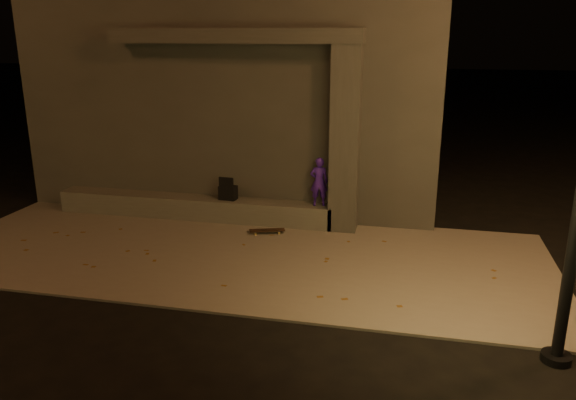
% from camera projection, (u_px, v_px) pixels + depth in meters
% --- Properties ---
extents(ground, '(120.00, 120.00, 0.00)m').
position_uv_depth(ground, '(194.00, 305.00, 8.22)').
color(ground, black).
rests_on(ground, ground).
extents(sidewalk, '(11.00, 4.40, 0.04)m').
position_uv_depth(sidewalk, '(236.00, 254.00, 10.08)').
color(sidewalk, slate).
rests_on(sidewalk, ground).
extents(building, '(9.00, 5.10, 5.22)m').
position_uv_depth(building, '(251.00, 85.00, 13.76)').
color(building, '#3B3835').
rests_on(building, ground).
extents(ledge, '(6.00, 0.55, 0.45)m').
position_uv_depth(ledge, '(194.00, 207.00, 11.97)').
color(ledge, '#55534D').
rests_on(ledge, sidewalk).
extents(column, '(0.55, 0.55, 3.60)m').
position_uv_depth(column, '(345.00, 140.00, 10.84)').
color(column, '#3B3835').
rests_on(column, sidewalk).
extents(canopy, '(5.00, 0.70, 0.28)m').
position_uv_depth(canopy, '(235.00, 36.00, 10.80)').
color(canopy, '#3B3835').
rests_on(canopy, column).
extents(skateboarder, '(0.39, 0.29, 0.99)m').
position_uv_depth(skateboarder, '(319.00, 182.00, 11.19)').
color(skateboarder, '#431BB0').
rests_on(skateboarder, ledge).
extents(backpack, '(0.37, 0.26, 0.50)m').
position_uv_depth(backpack, '(228.00, 191.00, 11.69)').
color(backpack, black).
rests_on(backpack, ledge).
extents(skateboard, '(0.71, 0.40, 0.08)m').
position_uv_depth(skateboard, '(267.00, 231.00, 11.02)').
color(skateboard, black).
rests_on(skateboard, sidewalk).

